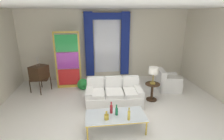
# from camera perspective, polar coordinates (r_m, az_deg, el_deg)

# --- Properties ---
(ground_plane) EXTENTS (16.00, 16.00, 0.00)m
(ground_plane) POSITION_cam_1_polar(r_m,az_deg,el_deg) (5.32, 1.17, -13.85)
(ground_plane) COLOR white
(wall_rear) EXTENTS (8.00, 0.12, 3.00)m
(wall_rear) POSITION_cam_1_polar(r_m,az_deg,el_deg) (7.68, -2.10, 8.14)
(wall_rear) COLOR beige
(wall_rear) RESTS_ON ground
(wall_right) EXTENTS (0.12, 7.00, 3.00)m
(wall_right) POSITION_cam_1_polar(r_m,az_deg,el_deg) (6.80, 32.68, 4.03)
(wall_right) COLOR beige
(wall_right) RESTS_ON ground
(ceiling_slab) EXTENTS (8.00, 7.60, 0.04)m
(ceiling_slab) POSITION_cam_1_polar(r_m,az_deg,el_deg) (5.32, 0.06, 20.27)
(ceiling_slab) COLOR white
(curtained_window) EXTENTS (2.00, 0.17, 2.70)m
(curtained_window) POSITION_cam_1_polar(r_m,az_deg,el_deg) (7.48, -1.57, 9.75)
(curtained_window) COLOR white
(curtained_window) RESTS_ON ground
(couch_white_long) EXTENTS (1.80, 1.01, 0.86)m
(couch_white_long) POSITION_cam_1_polar(r_m,az_deg,el_deg) (5.72, 0.57, -7.97)
(couch_white_long) COLOR white
(couch_white_long) RESTS_ON ground
(coffee_table) EXTENTS (1.48, 0.71, 0.41)m
(coffee_table) POSITION_cam_1_polar(r_m,az_deg,el_deg) (4.47, 1.17, -14.89)
(coffee_table) COLOR silver
(coffee_table) RESTS_ON ground
(bottle_blue_decanter) EXTENTS (0.06, 0.06, 0.32)m
(bottle_blue_decanter) POSITION_cam_1_polar(r_m,az_deg,el_deg) (4.23, 5.56, -14.44)
(bottle_blue_decanter) COLOR gold
(bottle_blue_decanter) RESTS_ON coffee_table
(bottle_crystal_tall) EXTENTS (0.07, 0.07, 0.28)m
(bottle_crystal_tall) POSITION_cam_1_polar(r_m,az_deg,el_deg) (4.41, 1.51, -13.24)
(bottle_crystal_tall) COLOR #196B3D
(bottle_crystal_tall) RESTS_ON coffee_table
(bottle_amber_squat) EXTENTS (0.11, 0.11, 0.22)m
(bottle_amber_squat) POSITION_cam_1_polar(r_m,az_deg,el_deg) (4.26, -1.82, -14.99)
(bottle_amber_squat) COLOR gold
(bottle_amber_squat) RESTS_ON coffee_table
(bottle_ruby_flask) EXTENTS (0.07, 0.07, 0.31)m
(bottle_ruby_flask) POSITION_cam_1_polar(r_m,az_deg,el_deg) (4.48, -0.24, -12.51)
(bottle_ruby_flask) COLOR maroon
(bottle_ruby_flask) RESTS_ON coffee_table
(vintage_tv) EXTENTS (0.73, 0.76, 1.35)m
(vintage_tv) POSITION_cam_1_polar(r_m,az_deg,el_deg) (6.95, -22.77, -0.88)
(vintage_tv) COLOR #382314
(vintage_tv) RESTS_ON ground
(armchair_white) EXTENTS (0.92, 0.92, 0.80)m
(armchair_white) POSITION_cam_1_polar(r_m,az_deg,el_deg) (7.03, 17.60, -3.91)
(armchair_white) COLOR white
(armchair_white) RESTS_ON ground
(stained_glass_divider) EXTENTS (0.95, 0.05, 2.20)m
(stained_glass_divider) POSITION_cam_1_polar(r_m,az_deg,el_deg) (6.87, -14.25, 2.64)
(stained_glass_divider) COLOR gold
(stained_glass_divider) RESTS_ON ground
(peacock_figurine) EXTENTS (0.44, 0.60, 0.50)m
(peacock_figurine) POSITION_cam_1_polar(r_m,az_deg,el_deg) (6.74, -9.51, -4.87)
(peacock_figurine) COLOR beige
(peacock_figurine) RESTS_ON ground
(round_side_table) EXTENTS (0.48, 0.48, 0.59)m
(round_side_table) POSITION_cam_1_polar(r_m,az_deg,el_deg) (6.04, 13.01, -6.47)
(round_side_table) COLOR #382314
(round_side_table) RESTS_ON ground
(table_lamp_brass) EXTENTS (0.32, 0.32, 0.57)m
(table_lamp_brass) POSITION_cam_1_polar(r_m,az_deg,el_deg) (5.80, 13.47, -0.40)
(table_lamp_brass) COLOR #B29338
(table_lamp_brass) RESTS_ON round_side_table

